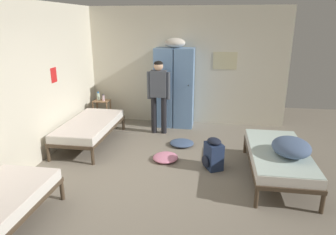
{
  "coord_description": "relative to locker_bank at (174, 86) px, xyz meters",
  "views": [
    {
      "loc": [
        0.72,
        -4.31,
        2.43
      ],
      "look_at": [
        0.0,
        0.3,
        0.95
      ],
      "focal_mm": 32.54,
      "sensor_mm": 36.0,
      "label": 1
    }
  ],
  "objects": [
    {
      "name": "bed_right",
      "position": [
        1.99,
        -2.33,
        -0.59
      ],
      "size": [
        0.9,
        1.9,
        0.49
      ],
      "color": "#473828",
      "rests_on": "ground_plane"
    },
    {
      "name": "bed_left_rear",
      "position": [
        -1.55,
        -1.44,
        -0.59
      ],
      "size": [
        0.9,
        1.9,
        0.49
      ],
      "color": "#473828",
      "rests_on": "ground_plane"
    },
    {
      "name": "clothes_pile_pink",
      "position": [
        0.11,
        -1.97,
        -0.92
      ],
      "size": [
        0.46,
        0.5,
        0.1
      ],
      "color": "pink",
      "rests_on": "ground_plane"
    },
    {
      "name": "water_bottle",
      "position": [
        -1.88,
        -0.06,
        -0.31
      ],
      "size": [
        0.07,
        0.07,
        0.21
      ],
      "color": "silver",
      "rests_on": "shelf_unit"
    },
    {
      "name": "room_backdrop",
      "position": [
        -1.08,
        -1.34,
        0.42
      ],
      "size": [
        4.76,
        5.98,
        2.77
      ],
      "color": "beige",
      "rests_on": "ground_plane"
    },
    {
      "name": "backpack_navy",
      "position": [
        0.97,
        -2.17,
        -0.71
      ],
      "size": [
        0.41,
        0.39,
        0.55
      ],
      "color": "navy",
      "rests_on": "ground_plane"
    },
    {
      "name": "lotion_bottle",
      "position": [
        -1.73,
        -0.12,
        -0.32
      ],
      "size": [
        0.06,
        0.06,
        0.17
      ],
      "color": "beige",
      "rests_on": "shelf_unit"
    },
    {
      "name": "locker_bank",
      "position": [
        0.0,
        0.0,
        0.0
      ],
      "size": [
        0.9,
        0.55,
        2.07
      ],
      "color": "#6B93C6",
      "rests_on": "ground_plane"
    },
    {
      "name": "person_traveler",
      "position": [
        -0.27,
        -0.58,
        0.01
      ],
      "size": [
        0.51,
        0.21,
        1.62
      ],
      "color": "black",
      "rests_on": "ground_plane"
    },
    {
      "name": "shelf_unit",
      "position": [
        -1.8,
        -0.08,
        -0.62
      ],
      "size": [
        0.38,
        0.3,
        0.57
      ],
      "color": "#99704C",
      "rests_on": "ground_plane"
    },
    {
      "name": "bedding_heap",
      "position": [
        2.12,
        -2.52,
        -0.35
      ],
      "size": [
        0.56,
        0.68,
        0.26
      ],
      "color": "slate",
      "rests_on": "bed_right"
    },
    {
      "name": "ground_plane",
      "position": [
        0.22,
        -2.68,
        -0.97
      ],
      "size": [
        9.46,
        9.46,
        0.0
      ],
      "primitive_type": "plane",
      "color": "gray"
    },
    {
      "name": "clothes_pile_denim",
      "position": [
        0.33,
        -1.24,
        -0.92
      ],
      "size": [
        0.49,
        0.46,
        0.1
      ],
      "color": "#42567A",
      "rests_on": "ground_plane"
    }
  ]
}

